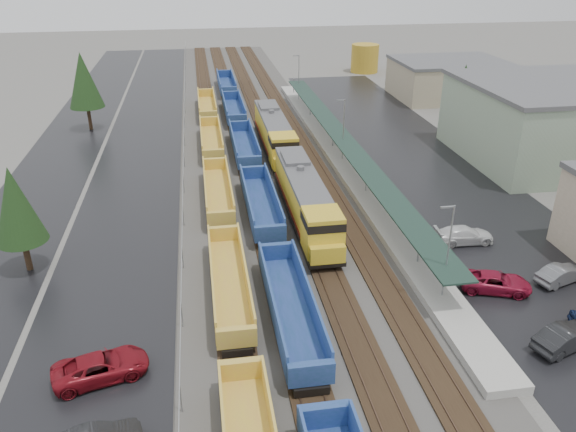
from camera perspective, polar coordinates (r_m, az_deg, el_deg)
name	(u,v)px	position (r m, az deg, el deg)	size (l,w,h in m)	color
ballast_strip	(256,142)	(76.85, -3.29, 7.48)	(20.00, 160.00, 0.08)	#302D2B
trackbed	(256,142)	(76.81, -3.29, 7.56)	(14.60, 160.00, 0.22)	black
west_parking_lot	(143,148)	(76.88, -14.54, 6.67)	(10.00, 160.00, 0.02)	black
west_road	(64,152)	(78.50, -21.84, 6.02)	(9.00, 160.00, 0.02)	black
east_commuter_lot	(416,160)	(72.08, 12.88, 5.59)	(16.00, 100.00, 0.02)	black
station_platform	(342,158)	(68.93, 5.54, 5.84)	(3.00, 80.00, 8.00)	#9E9B93
chainlink_fence	(184,138)	(74.55, -10.53, 7.78)	(0.08, 160.04, 2.02)	gray
distant_hills	(328,16)	(230.60, 4.13, 19.64)	(301.00, 140.00, 25.20)	#57664F
tree_west_near	(15,205)	(48.60, -25.95, 1.00)	(3.96, 3.96, 9.00)	#332316
tree_west_far	(84,80)	(85.78, -20.05, 12.84)	(4.84, 4.84, 11.00)	#332316
tree_east	(463,91)	(80.93, 17.34, 12.05)	(4.40, 4.40, 10.00)	#332316
locomotive_lead	(306,200)	(52.84, 1.81, 1.65)	(3.13, 20.66, 4.68)	black
locomotive_trail	(275,134)	(72.26, -1.36, 8.35)	(3.13, 20.66, 4.68)	black
well_string_yellow	(223,230)	(50.43, -6.66, -1.40)	(2.66, 102.91, 2.36)	gold
well_string_blue	(261,203)	(55.20, -2.81, 1.30)	(2.84, 122.83, 2.52)	navy
storage_tank	(365,58)	(123.47, 7.80, 15.59)	(5.70, 5.70, 5.70)	#B58D24
parked_car_west_c	(101,367)	(37.31, -18.47, -14.35)	(5.74, 2.65, 1.60)	maroon
parked_car_east_a	(566,337)	(41.91, 26.43, -10.99)	(4.97, 1.73, 1.64)	black
parked_car_east_b	(496,282)	(46.21, 20.37, -6.33)	(5.29, 2.44, 1.47)	maroon
parked_car_east_c	(464,235)	(52.47, 17.44, -1.86)	(5.30, 2.15, 1.54)	silver
parked_car_east_e	(561,274)	(49.30, 25.99, -5.35)	(4.41, 1.54, 1.45)	#5A5C5F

